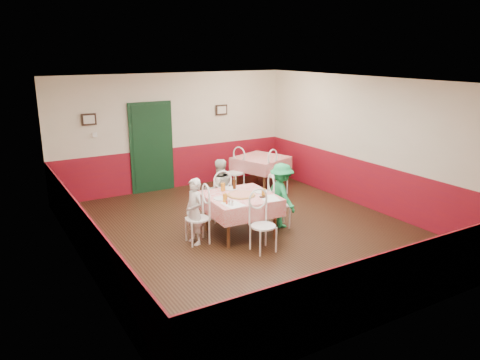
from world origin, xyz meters
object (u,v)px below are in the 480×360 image
second_table (261,172)px  beer_bottle (234,184)px  chair_second_b (278,176)px  glass_c (223,187)px  chair_left (197,219)px  chair_right (279,204)px  diner_left (194,211)px  diner_right (282,195)px  chair_far (220,199)px  glass_a (225,198)px  wallet (263,197)px  main_table (240,215)px  chair_near (263,226)px  chair_second_a (235,173)px  diner_far (219,190)px  glass_b (263,192)px  pizza (241,195)px

second_table → beer_bottle: bearing=-133.2°
chair_second_b → glass_c: (-2.18, -1.30, 0.39)m
chair_left → chair_right: bearing=92.6°
diner_left → diner_right: bearing=82.0°
chair_far → diner_left: diner_left is taller
glass_a → wallet: 0.72m
main_table → diner_right: size_ratio=0.97×
chair_near → chair_second_a: (1.34, 3.29, 0.00)m
chair_left → diner_far: 1.25m
glass_b → beer_bottle: (-0.25, 0.63, 0.05)m
chair_far → diner_left: 1.25m
glass_a → wallet: bearing=-9.4°
chair_near → diner_right: bearing=40.6°
chair_second_a → glass_a: bearing=-53.1°
main_table → beer_bottle: 0.63m
chair_left → chair_second_a: same height
pizza → beer_bottle: 0.43m
chair_right → pizza: 0.90m
diner_left → diner_far: bearing=127.0°
chair_far → chair_right: bearing=143.5°
chair_second_a → diner_left: bearing=-62.6°
diner_right → pizza: bearing=93.5°
chair_near → glass_a: (-0.38, 0.64, 0.38)m
glass_c → diner_left: size_ratio=0.13×
pizza → glass_b: (0.34, -0.22, 0.05)m
glass_c → chair_second_b: bearing=30.8°
main_table → glass_c: (-0.14, 0.39, 0.46)m
main_table → chair_second_a: 2.77m
chair_second_a → beer_bottle: bearing=-50.2°
chair_near → glass_a: 0.84m
chair_left → diner_left: 0.15m
main_table → chair_second_b: bearing=39.7°
diner_right → chair_far: bearing=48.3°
glass_c → glass_b: bearing=-53.2°
chair_right → glass_a: bearing=112.8°
chair_near → glass_b: bearing=57.0°
chair_second_a → chair_second_b: 1.06m
chair_right → chair_far: same height
second_table → glass_c: glass_c is taller
diner_right → chair_right: bearing=91.6°
pizza → glass_b: glass_b is taller
main_table → glass_b: 0.62m
chair_left → glass_a: (0.43, -0.25, 0.38)m
beer_bottle → chair_far: bearing=96.4°
chair_right → pizza: chair_right is taller
chair_left → chair_near: same height
second_table → chair_second_a: (-0.75, 0.00, 0.08)m
chair_left → diner_left: size_ratio=0.76×
chair_second_a → diner_far: diner_far is taller
glass_b → glass_c: glass_c is taller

